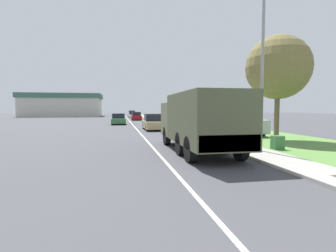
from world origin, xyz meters
TOP-DOWN VIEW (x-y plane):
  - ground_plane at (0.00, 40.00)m, footprint 180.00×180.00m
  - lane_centre_stripe at (0.00, 40.00)m, footprint 0.12×120.00m
  - sidewalk_right at (4.50, 40.00)m, footprint 1.80×120.00m
  - grass_strip_right at (8.90, 40.00)m, footprint 7.00×120.00m
  - military_truck at (1.98, 12.72)m, footprint 2.41×7.63m
  - car_nearest_ahead at (1.56, 26.54)m, footprint 1.78×4.60m
  - car_second_ahead at (-1.84, 36.85)m, footprint 1.87×4.74m
  - car_third_ahead at (1.41, 49.18)m, footprint 1.75×4.17m
  - car_fourth_ahead at (1.49, 63.00)m, footprint 1.73×4.29m
  - car_farthest_ahead at (1.66, 70.72)m, footprint 1.80×4.75m
  - pickup_truck at (8.04, 20.80)m, footprint 1.96×5.32m
  - lamp_post at (4.57, 11.84)m, footprint 1.69×0.24m
  - tree_mid_right at (8.54, 16.40)m, footprint 4.19×4.19m
  - utility_box at (6.20, 12.70)m, footprint 0.55×0.45m
  - building_distant at (-16.80, 76.99)m, footprint 20.67×12.64m

SIDE VIEW (x-z plane):
  - ground_plane at x=0.00m, z-range 0.00..0.00m
  - lane_centre_stripe at x=0.00m, z-range 0.00..0.00m
  - grass_strip_right at x=8.90m, z-range 0.00..0.02m
  - sidewalk_right at x=4.50m, z-range 0.00..0.12m
  - utility_box at x=6.20m, z-range 0.02..0.72m
  - car_fourth_ahead at x=1.49m, z-range -0.06..1.29m
  - car_second_ahead at x=-1.84m, z-range -0.07..1.39m
  - car_third_ahead at x=1.41m, z-range -0.08..1.45m
  - car_nearest_ahead at x=1.56m, z-range -0.08..1.51m
  - car_farthest_ahead at x=1.66m, z-range -0.09..1.55m
  - pickup_truck at x=8.04m, z-range -0.06..1.88m
  - military_truck at x=1.98m, z-range 0.17..2.98m
  - building_distant at x=-16.80m, z-range 0.04..6.18m
  - tree_mid_right at x=8.54m, z-range 1.36..8.26m
  - lamp_post at x=4.57m, z-range 0.82..9.26m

